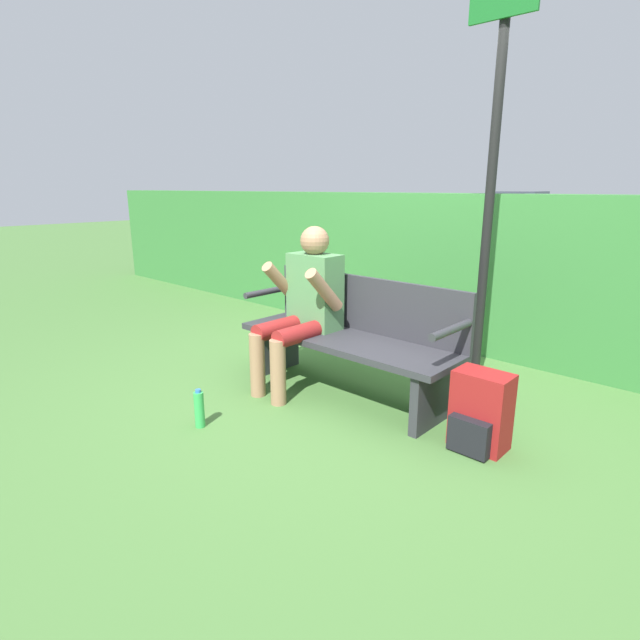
{
  "coord_description": "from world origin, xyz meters",
  "views": [
    {
      "loc": [
        2.19,
        -2.64,
        1.48
      ],
      "look_at": [
        -0.15,
        -0.1,
        0.56
      ],
      "focal_mm": 28.0,
      "sensor_mm": 36.0,
      "label": 1
    }
  ],
  "objects_px": {
    "signpost": "(491,172)",
    "parked_car": "(516,214)",
    "water_bottle": "(199,409)",
    "park_bench": "(351,336)",
    "person_seated": "(304,301)",
    "backpack": "(480,413)"
  },
  "relations": [
    {
      "from": "park_bench",
      "to": "signpost",
      "type": "bearing_deg",
      "value": 55.37
    },
    {
      "from": "water_bottle",
      "to": "parked_car",
      "type": "xyz_separation_m",
      "value": [
        -3.91,
        14.7,
        0.52
      ]
    },
    {
      "from": "water_bottle",
      "to": "parked_car",
      "type": "height_order",
      "value": "parked_car"
    },
    {
      "from": "signpost",
      "to": "parked_car",
      "type": "xyz_separation_m",
      "value": [
        -4.84,
        12.77,
        -0.94
      ]
    },
    {
      "from": "park_bench",
      "to": "signpost",
      "type": "relative_size",
      "value": 0.61
    },
    {
      "from": "backpack",
      "to": "water_bottle",
      "type": "relative_size",
      "value": 1.81
    },
    {
      "from": "backpack",
      "to": "water_bottle",
      "type": "distance_m",
      "value": 1.71
    },
    {
      "from": "water_bottle",
      "to": "parked_car",
      "type": "bearing_deg",
      "value": 104.91
    },
    {
      "from": "signpost",
      "to": "parked_car",
      "type": "bearing_deg",
      "value": 110.75
    },
    {
      "from": "park_bench",
      "to": "water_bottle",
      "type": "relative_size",
      "value": 6.71
    },
    {
      "from": "water_bottle",
      "to": "signpost",
      "type": "xyz_separation_m",
      "value": [
        0.92,
        1.93,
        1.46
      ]
    },
    {
      "from": "park_bench",
      "to": "signpost",
      "type": "xyz_separation_m",
      "value": [
        0.58,
        0.84,
        1.15
      ]
    },
    {
      "from": "water_bottle",
      "to": "park_bench",
      "type": "bearing_deg",
      "value": 72.55
    },
    {
      "from": "water_bottle",
      "to": "signpost",
      "type": "bearing_deg",
      "value": 64.43
    },
    {
      "from": "backpack",
      "to": "park_bench",
      "type": "bearing_deg",
      "value": 173.12
    },
    {
      "from": "backpack",
      "to": "water_bottle",
      "type": "bearing_deg",
      "value": -145.96
    },
    {
      "from": "person_seated",
      "to": "water_bottle",
      "type": "relative_size",
      "value": 4.74
    },
    {
      "from": "park_bench",
      "to": "parked_car",
      "type": "relative_size",
      "value": 0.43
    },
    {
      "from": "park_bench",
      "to": "person_seated",
      "type": "height_order",
      "value": "person_seated"
    },
    {
      "from": "person_seated",
      "to": "backpack",
      "type": "xyz_separation_m",
      "value": [
        1.42,
        -0.0,
        -0.44
      ]
    },
    {
      "from": "person_seated",
      "to": "parked_car",
      "type": "bearing_deg",
      "value": 105.9
    },
    {
      "from": "person_seated",
      "to": "park_bench",
      "type": "bearing_deg",
      "value": 20.59
    }
  ]
}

